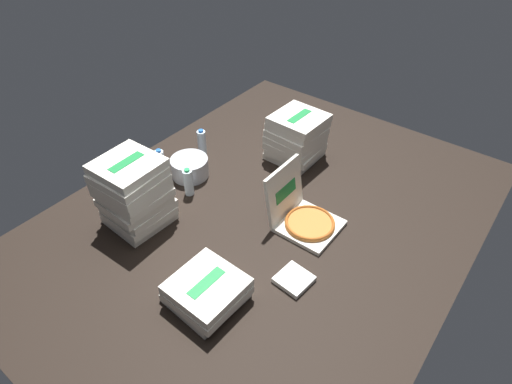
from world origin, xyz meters
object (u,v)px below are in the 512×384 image
Objects in this scene: pizza_stack_center_near at (296,137)px; water_bottle_1 at (202,142)px; water_bottle_0 at (160,162)px; water_bottle_3 at (188,182)px; open_pizza_box at (302,215)px; pizza_stack_left_far at (207,291)px; water_bottle_2 at (164,185)px; pizza_stack_right_mid at (134,194)px; ice_bucket at (190,167)px; napkin_pile at (294,279)px.

pizza_stack_center_near reaches higher than water_bottle_1.
water_bottle_1 is at bearing -8.69° from water_bottle_0.
water_bottle_1 is 1.00× the size of water_bottle_3.
open_pizza_box is at bearing -80.63° from water_bottle_0.
pizza_stack_left_far is 1.86× the size of water_bottle_0.
pizza_stack_left_far is at bearing -135.96° from water_bottle_1.
water_bottle_3 is at bearing 105.79° from open_pizza_box.
water_bottle_1 is at bearing 15.97° from water_bottle_2.
water_bottle_1 and water_bottle_3 have the same top height.
water_bottle_1 is (1.00, 0.97, 0.02)m from pizza_stack_left_far.
water_bottle_3 is at bearing 157.17° from pizza_stack_center_near.
water_bottle_3 is (0.58, 0.70, 0.02)m from pizza_stack_left_far.
water_bottle_3 is (-0.41, -0.26, 0.00)m from water_bottle_1.
pizza_stack_right_mid is (-0.62, 0.84, 0.15)m from open_pizza_box.
pizza_stack_right_mid is at bearing -165.76° from water_bottle_1.
ice_bucket is at bearing -56.97° from water_bottle_0.
water_bottle_2 is at bearing 111.43° from open_pizza_box.
ice_bucket is at bearing 42.53° from water_bottle_3.
open_pizza_box is 1.99× the size of water_bottle_0.
open_pizza_box is 1.99× the size of water_bottle_3.
water_bottle_0 is (0.44, 0.26, -0.13)m from pizza_stack_right_mid.
water_bottle_0 is (-0.77, 0.66, -0.08)m from pizza_stack_center_near.
open_pizza_box reaches higher than pizza_stack_center_near.
open_pizza_box reaches higher than water_bottle_1.
water_bottle_2 is (-0.94, 0.45, -0.08)m from pizza_stack_center_near.
ice_bucket is 0.21m from water_bottle_0.
water_bottle_2 is (-0.28, -0.04, 0.03)m from ice_bucket.
water_bottle_2 is at bearing 154.46° from pizza_stack_center_near.
pizza_stack_center_near is at bearing -40.64° from water_bottle_0.
ice_bucket is 1.19m from napkin_pile.
water_bottle_0 is at bearing 139.36° from pizza_stack_center_near.
open_pizza_box is 0.81m from pizza_stack_left_far.
pizza_stack_center_near reaches higher than water_bottle_2.
open_pizza_box reaches higher than water_bottle_0.
water_bottle_0 and water_bottle_1 have the same top height.
pizza_stack_center_near is 1.83× the size of water_bottle_2.
pizza_stack_right_mid is 0.58m from ice_bucket.
water_bottle_0 is 1.00× the size of water_bottle_1.
open_pizza_box is at bearing -74.21° from water_bottle_3.
pizza_stack_right_mid is 2.22× the size of water_bottle_1.
open_pizza_box is at bearing 27.59° from napkin_pile.
water_bottle_3 is (0.13, -0.11, 0.00)m from water_bottle_2.
pizza_stack_center_near is 1.02m from water_bottle_0.
pizza_stack_left_far is at bearing -129.72° from water_bottle_3.
pizza_stack_right_mid is 0.30m from water_bottle_2.
pizza_stack_left_far is 1.12m from ice_bucket.
water_bottle_1 is 1.17× the size of napkin_pile.
pizza_stack_center_near is 1.21m from napkin_pile.
pizza_stack_left_far is 1.86× the size of water_bottle_1.
pizza_stack_left_far is at bearing 142.78° from napkin_pile.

